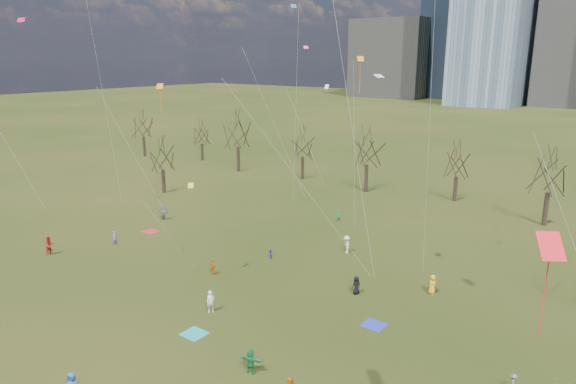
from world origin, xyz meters
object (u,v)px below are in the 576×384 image
Objects in this scene: blanket_teal at (194,334)px; blanket_crimson at (151,231)px; blanket_navy at (374,325)px; person_2 at (50,246)px; person_4 at (213,267)px; person_1 at (211,301)px.

blanket_teal is 1.00× the size of blanket_crimson.
blanket_crimson is (-20.25, 12.21, 0.00)m from blanket_teal.
blanket_navy is 32.90m from person_2.
blanket_navy is 0.82× the size of person_2.
blanket_navy and blanket_crimson have the same top height.
person_4 reaches higher than blanket_navy.
blanket_crimson is 20.99m from person_1.
person_1 is at bearing -86.05° from person_2.
blanket_navy is at bearing -31.53° from person_1.
blanket_crimson is 1.11× the size of person_4.
person_1 reaches higher than blanket_navy.
blanket_teal is at bearing -124.53° from person_1.
blanket_navy is (9.61, 8.79, 0.00)m from blanket_teal.
blanket_teal is 1.11× the size of person_4.
person_2 is at bearing 32.15° from person_4.
person_2 reaches higher than blanket_teal.
person_1 is at bearing 114.59° from blanket_teal.
person_1 reaches higher than blanket_crimson.
blanket_navy is 12.44m from person_1.
blanket_navy is 0.92× the size of person_1.
person_2 is 17.46m from person_4.
person_1 is (-1.39, 3.04, 0.86)m from blanket_teal.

